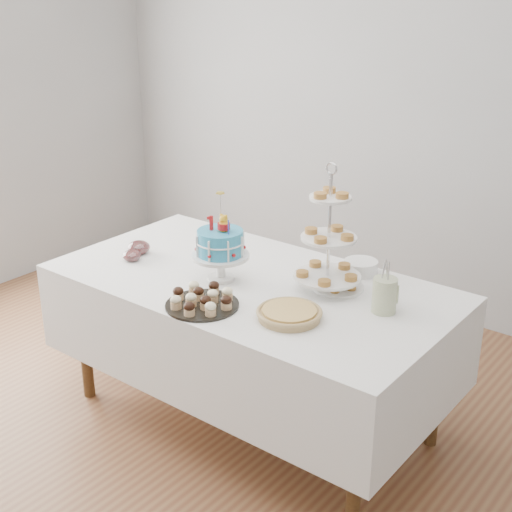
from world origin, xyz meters
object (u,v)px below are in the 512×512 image
Objects in this scene: plate_stack at (361,267)px; jam_bowl_b at (132,256)px; jam_bowl_a at (139,248)px; pastry_plate at (338,285)px; pie at (289,313)px; tiered_stand at (329,239)px; table at (250,323)px; cupcake_tray at (202,299)px; birthday_cake at (221,257)px; utensil_pitcher at (385,294)px.

plate_stack reaches higher than jam_bowl_b.
jam_bowl_a is at bearing -155.20° from plate_stack.
pastry_plate is at bearing -87.97° from plate_stack.
tiered_stand reaches higher than pie.
pie reaches higher than table.
cupcake_tray is 0.73m from jam_bowl_a.
table is at bearing -132.51° from plate_stack.
plate_stack is (0.37, 0.40, 0.26)m from table.
plate_stack is 0.68× the size of pastry_plate.
jam_bowl_a is (-0.55, -0.01, -0.08)m from birthday_cake.
cupcake_tray is 0.79m from utensil_pitcher.
birthday_cake is 0.56m from jam_bowl_a.
plate_stack is at bearing 117.19° from utensil_pitcher.
pie is 1.71× the size of plate_stack.
cupcake_tray reaches higher than pastry_plate.
pie is at bearing -29.52° from birthday_cake.
table is at bearing 6.81° from jam_bowl_a.
cupcake_tray reaches higher than jam_bowl_b.
plate_stack reaches higher than table.
jam_bowl_a is at bearing 158.51° from cupcake_tray.
cupcake_tray is (0.13, -0.27, -0.08)m from birthday_cake.
birthday_cake is at bearing -155.34° from tiered_stand.
jam_bowl_b is (-0.64, 0.18, -0.01)m from cupcake_tray.
table is 16.61× the size of jam_bowl_a.
jam_bowl_b is at bearing -160.62° from pastry_plate.
jam_bowl_a is (-1.05, -0.26, 0.02)m from pastry_plate.
birthday_cake is 0.68m from plate_stack.
jam_bowl_a is (-1.04, -0.48, 0.00)m from plate_stack.
pastry_plate is 2.56× the size of jam_bowl_b.
cupcake_tray is at bearing -115.66° from plate_stack.
pie is (0.38, -0.21, 0.25)m from table.
pie is at bearing -88.93° from plate_stack.
jam_bowl_b is 1.32m from utensil_pitcher.
table is 7.99× the size of pastry_plate.
table is 8.10× the size of utensil_pitcher.
tiered_stand is at bearing 21.71° from table.
tiered_stand is at bearing -125.83° from pastry_plate.
plate_stack reaches higher than pie.
utensil_pitcher is (0.65, 0.44, 0.05)m from cupcake_tray.
birthday_cake is 1.76× the size of pastry_plate.
cupcake_tray is 0.83m from plate_stack.
tiered_stand reaches higher than birthday_cake.
cupcake_tray is 1.35× the size of pastry_plate.
plate_stack is 1.14m from jam_bowl_a.
birthday_cake is (-0.12, -0.08, 0.34)m from table.
table is 4.55× the size of birthday_cake.
pie is (0.37, 0.14, -0.01)m from cupcake_tray.
birthday_cake is 0.70× the size of tiered_stand.
jam_bowl_a is at bearing -167.96° from tiered_stand.
cupcake_tray is 0.64m from pastry_plate.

